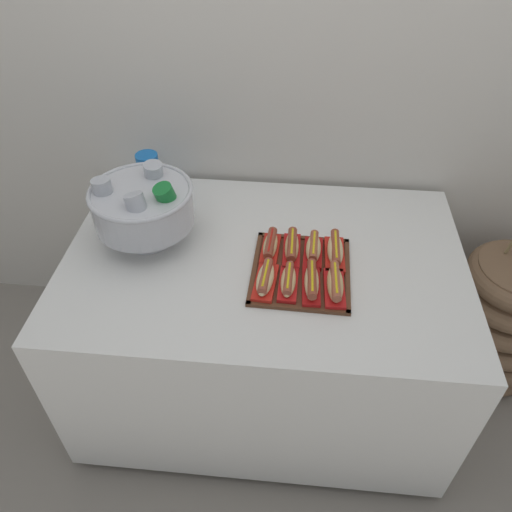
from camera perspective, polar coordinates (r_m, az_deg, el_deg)
The scene contains 15 objects.
ground_plane at distance 2.33m, azimuth 0.76°, elevation -14.23°, with size 10.00×10.00×0.00m, color gray.
back_wall at distance 1.94m, azimuth 2.61°, elevation 22.86°, with size 6.00×0.10×2.60m, color silver.
buffet_table at distance 2.01m, azimuth 0.87°, elevation -7.79°, with size 1.41×0.94×0.77m.
floor_vase at distance 2.41m, azimuth 26.07°, elevation -6.54°, with size 0.48×0.48×1.09m.
serving_tray at distance 1.69m, azimuth 5.17°, elevation -1.76°, with size 0.34×0.37×0.01m.
hot_dog_0 at distance 1.61m, azimuth 1.08°, elevation -2.70°, with size 0.08×0.18×0.06m.
hot_dog_1 at distance 1.61m, azimuth 3.74°, elevation -2.95°, with size 0.07×0.16×0.06m.
hot_dog_2 at distance 1.61m, azimuth 6.42°, elevation -3.04°, with size 0.06×0.18×0.06m.
hot_dog_3 at distance 1.61m, azimuth 9.08°, elevation -3.26°, with size 0.07×0.18×0.06m.
hot_dog_4 at distance 1.73m, azimuth 1.66°, elevation 1.13°, with size 0.07×0.17×0.06m.
hot_dog_5 at distance 1.73m, azimuth 4.14°, elevation 0.97°, with size 0.06×0.18×0.06m.
hot_dog_6 at distance 1.73m, azimuth 6.62°, elevation 0.78°, with size 0.07×0.16×0.06m.
hot_dog_7 at distance 1.73m, azimuth 9.10°, elevation 0.59°, with size 0.07×0.18×0.06m.
punch_bowl at distance 1.77m, azimuth -12.90°, elevation 5.74°, with size 0.36×0.36×0.27m.
cup_stack at distance 2.04m, azimuth -12.17°, elevation 9.13°, with size 0.09×0.09×0.18m.
Camera 1 is at (0.09, -1.29, 1.93)m, focal length 34.73 mm.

